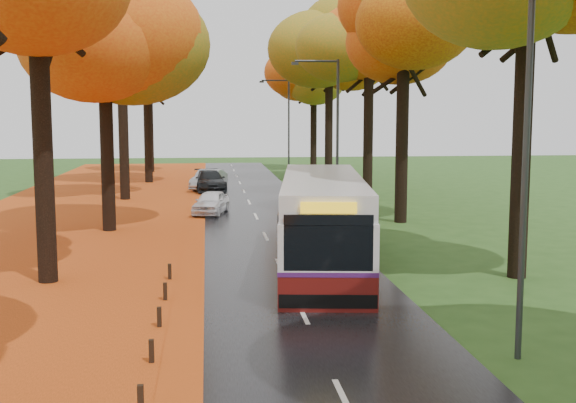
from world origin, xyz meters
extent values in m
cube|color=black|center=(0.00, 25.00, 0.02)|extent=(6.50, 90.00, 0.04)
cube|color=silver|center=(0.00, 25.00, 0.04)|extent=(0.12, 90.00, 0.01)
cube|color=maroon|center=(-9.00, 25.00, 0.01)|extent=(12.00, 90.00, 0.02)
cube|color=#CE4F15|center=(-3.05, 25.00, 0.04)|extent=(0.90, 90.00, 0.01)
cylinder|color=black|center=(-7.50, 16.50, 4.58)|extent=(0.60, 0.60, 9.15)
cylinder|color=black|center=(-6.90, 26.50, 4.00)|extent=(0.60, 0.60, 8.00)
ellipsoid|color=orange|center=(-6.90, 26.50, 9.00)|extent=(9.20, 9.20, 7.18)
cylinder|color=black|center=(-7.50, 38.50, 4.29)|extent=(0.60, 0.60, 8.58)
ellipsoid|color=orange|center=(-7.50, 38.50, 9.65)|extent=(8.00, 8.00, 6.24)
cylinder|color=black|center=(-6.90, 49.50, 4.58)|extent=(0.60, 0.60, 9.15)
ellipsoid|color=orange|center=(-6.90, 49.50, 10.30)|extent=(9.20, 9.20, 7.18)
cylinder|color=black|center=(-7.50, 59.50, 4.00)|extent=(0.60, 0.60, 8.00)
ellipsoid|color=orange|center=(-7.50, 59.50, 9.00)|extent=(8.00, 8.00, 6.24)
cylinder|color=black|center=(7.50, 15.50, 4.61)|extent=(0.60, 0.60, 9.22)
cylinder|color=black|center=(6.90, 27.50, 4.10)|extent=(0.60, 0.60, 8.19)
ellipsoid|color=orange|center=(6.90, 27.50, 9.22)|extent=(9.20, 9.20, 7.18)
cylinder|color=black|center=(7.50, 37.50, 4.35)|extent=(0.60, 0.60, 8.70)
ellipsoid|color=orange|center=(7.50, 37.50, 9.79)|extent=(8.20, 8.20, 6.40)
cylinder|color=black|center=(6.90, 48.50, 4.61)|extent=(0.60, 0.60, 9.22)
ellipsoid|color=orange|center=(6.90, 48.50, 10.37)|extent=(9.20, 9.20, 7.18)
cylinder|color=black|center=(7.50, 60.50, 4.10)|extent=(0.60, 0.60, 8.19)
ellipsoid|color=orange|center=(7.50, 60.50, 9.22)|extent=(8.20, 8.20, 6.40)
cube|color=black|center=(-3.70, 6.00, 0.26)|extent=(0.11, 0.11, 0.52)
cube|color=black|center=(-3.70, 8.60, 0.26)|extent=(0.11, 0.11, 0.52)
cube|color=black|center=(-3.70, 11.20, 0.26)|extent=(0.11, 0.11, 0.52)
cube|color=black|center=(-3.70, 13.80, 0.26)|extent=(0.11, 0.11, 0.52)
cube|color=black|center=(-3.70, 16.40, 0.26)|extent=(0.11, 0.11, 0.52)
cylinder|color=#333538|center=(4.20, 8.00, 4.00)|extent=(0.14, 0.14, 8.00)
cylinder|color=#333538|center=(4.20, 30.00, 4.00)|extent=(0.14, 0.14, 8.00)
cylinder|color=#333538|center=(3.10, 30.00, 7.90)|extent=(2.20, 0.11, 0.11)
cube|color=#333538|center=(2.00, 30.00, 7.78)|extent=(0.35, 0.18, 0.14)
cylinder|color=#333538|center=(4.20, 52.00, 4.00)|extent=(0.14, 0.14, 8.00)
cylinder|color=#333538|center=(3.10, 52.00, 7.90)|extent=(2.20, 0.11, 0.11)
cube|color=#333538|center=(2.00, 52.00, 7.78)|extent=(0.35, 0.18, 0.14)
cube|color=#58100D|center=(1.46, 17.75, 0.52)|extent=(4.22, 12.04, 0.96)
cube|color=silver|center=(1.46, 17.75, 1.70)|extent=(4.22, 12.04, 1.39)
cube|color=silver|center=(1.46, 17.75, 2.77)|extent=(4.14, 11.80, 0.75)
cube|color=#4C1C62|center=(1.46, 17.75, 1.06)|extent=(4.24, 12.06, 0.13)
cube|color=black|center=(1.46, 17.75, 2.13)|extent=(4.13, 11.11, 0.91)
cube|color=black|center=(0.68, 11.94, 1.92)|extent=(2.34, 0.37, 1.50)
cube|color=yellow|center=(0.68, 11.94, 2.85)|extent=(1.47, 0.26, 0.30)
cube|color=black|center=(0.68, 11.96, 0.34)|extent=(2.62, 0.47, 0.38)
cylinder|color=black|center=(-0.28, 13.94, 0.58)|extent=(0.44, 1.10, 1.07)
cylinder|color=black|center=(2.14, 13.61, 0.58)|extent=(0.44, 1.10, 1.07)
cylinder|color=black|center=(0.72, 21.41, 0.58)|extent=(0.44, 1.10, 1.07)
cylinder|color=black|center=(3.14, 21.09, 0.58)|extent=(0.44, 1.10, 1.07)
imported|color=white|center=(-2.28, 31.18, 0.65)|extent=(2.27, 3.84, 1.22)
imported|color=#979A9E|center=(-2.35, 43.31, 0.73)|extent=(2.74, 4.45, 1.38)
imported|color=black|center=(-2.30, 42.39, 0.74)|extent=(2.42, 5.00, 1.40)
camera|label=1|loc=(-2.47, -6.50, 5.32)|focal=45.00mm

